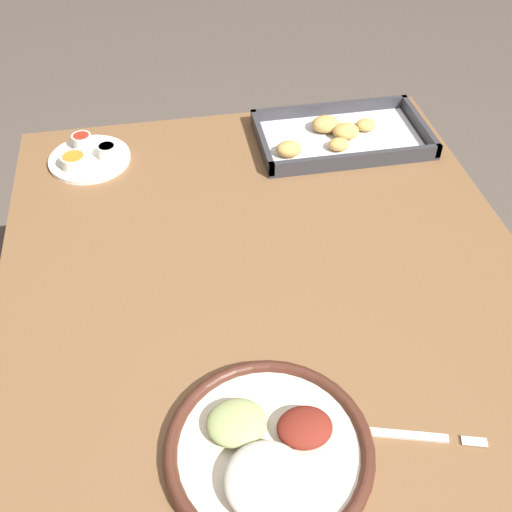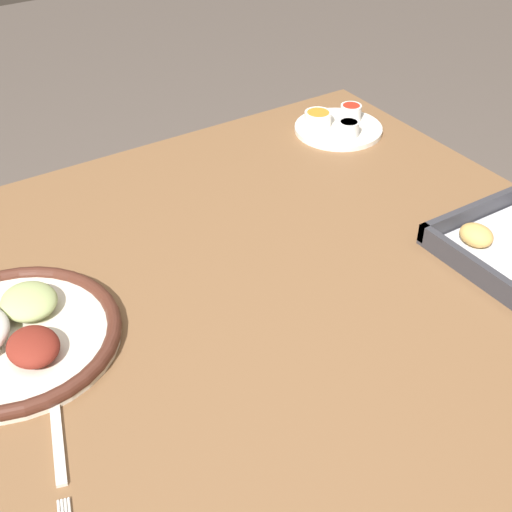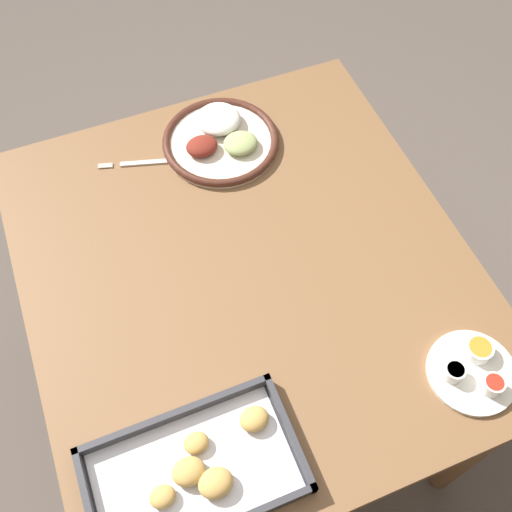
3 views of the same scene
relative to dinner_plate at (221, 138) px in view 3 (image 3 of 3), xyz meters
name	(u,v)px [view 3 (image 3 of 3)]	position (x,y,z in m)	size (l,w,h in m)	color
ground_plane	(250,387)	(0.07, 0.35, -0.79)	(8.00, 8.00, 0.00)	#564C44
dining_table	(248,292)	(0.07, 0.35, -0.13)	(0.94, 1.05, 0.77)	brown
dinner_plate	(221,138)	(0.00, 0.00, 0.00)	(0.29, 0.29, 0.05)	beige
fork	(144,163)	(0.19, -0.01, -0.01)	(0.19, 0.07, 0.00)	silver
saucer_plate	(474,370)	(-0.25, 0.74, 0.00)	(0.17, 0.17, 0.04)	white
baking_tray	(197,469)	(0.30, 0.72, 0.00)	(0.38, 0.22, 0.04)	#333338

